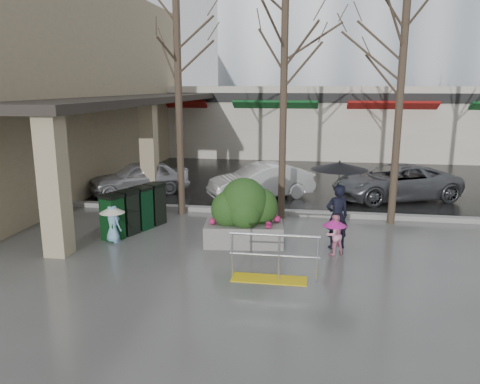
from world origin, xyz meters
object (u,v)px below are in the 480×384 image
(tree_west, at_px, (177,50))
(car_b, at_px, (261,181))
(handrail, at_px, (272,263))
(planter, at_px, (244,213))
(car_a, at_px, (139,177))
(child_pink, at_px, (334,232))
(woman, at_px, (338,193))
(news_boxes, at_px, (135,210))
(child_blue, at_px, (113,219))
(tree_midwest, at_px, (285,43))
(tree_mideast, at_px, (403,55))
(car_c, at_px, (395,182))

(tree_west, relative_size, car_b, 1.78)
(handrail, distance_m, planter, 2.43)
(car_a, bearing_deg, child_pink, 21.16)
(tree_west, bearing_deg, planter, -46.97)
(tree_west, distance_m, car_b, 5.61)
(planter, xyz_separation_m, car_b, (-0.16, 5.14, -0.21))
(woman, height_order, news_boxes, woman)
(child_blue, relative_size, car_b, 0.27)
(child_blue, bearing_deg, tree_midwest, -118.31)
(child_pink, xyz_separation_m, child_blue, (-5.70, 0.04, 0.05))
(woman, distance_m, child_pink, 1.00)
(child_blue, xyz_separation_m, car_a, (-1.39, 5.55, -0.00))
(tree_midwest, height_order, planter, tree_midwest)
(tree_west, relative_size, tree_midwest, 0.97)
(handrail, height_order, woman, woman)
(tree_west, relative_size, tree_mideast, 1.05)
(news_boxes, height_order, car_a, car_a)
(tree_midwest, bearing_deg, woman, -57.92)
(tree_mideast, relative_size, car_b, 1.70)
(planter, bearing_deg, tree_midwest, 73.61)
(handrail, distance_m, car_c, 8.79)
(handrail, bearing_deg, planter, 112.91)
(child_pink, height_order, news_boxes, news_boxes)
(handrail, relative_size, planter, 0.90)
(handrail, relative_size, car_c, 0.42)
(tree_west, distance_m, planter, 5.54)
(planter, bearing_deg, car_a, 133.04)
(woman, bearing_deg, car_a, -58.22)
(tree_midwest, xyz_separation_m, car_b, (-0.92, 2.54, -4.60))
(planter, distance_m, car_a, 7.07)
(tree_midwest, distance_m, child_blue, 6.91)
(planter, xyz_separation_m, car_c, (4.65, 5.76, -0.21))
(tree_west, height_order, child_pink, tree_west)
(car_b, distance_m, car_c, 4.85)
(tree_mideast, bearing_deg, car_a, 163.95)
(child_blue, xyz_separation_m, planter, (3.43, 0.39, 0.21))
(car_b, bearing_deg, car_c, 66.89)
(tree_mideast, relative_size, news_boxes, 2.92)
(car_a, bearing_deg, handrail, 7.39)
(woman, distance_m, child_blue, 5.85)
(tree_west, xyz_separation_m, car_a, (-2.39, 2.56, -4.45))
(car_a, bearing_deg, car_b, 59.12)
(news_boxes, bearing_deg, tree_mideast, 37.16)
(woman, distance_m, car_c, 6.18)
(car_a, height_order, car_c, same)
(child_blue, distance_m, news_boxes, 1.01)
(child_blue, relative_size, news_boxes, 0.46)
(car_b, bearing_deg, tree_midwest, -10.44)
(tree_midwest, relative_size, car_b, 1.83)
(car_a, bearing_deg, tree_west, 12.44)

